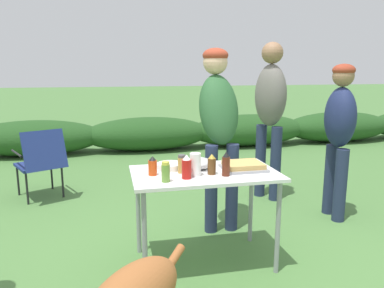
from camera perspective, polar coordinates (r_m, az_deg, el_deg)
ground_plane at (r=3.12m, az=1.86°, el=-17.45°), size 60.00×60.00×0.00m
shrub_hedge at (r=7.06m, az=-6.77°, el=1.57°), size 14.40×0.90×0.62m
folding_table at (r=2.86m, az=1.94°, el=-5.75°), size 1.10×0.64×0.74m
food_tray at (r=2.93m, az=7.82°, el=-3.35°), size 0.32×0.28×0.06m
plate_stack at (r=2.92m, az=-3.33°, el=-3.38°), size 0.21×0.21×0.05m
mixing_bowl at (r=2.93m, az=0.96°, el=-2.93°), size 0.22×0.22×0.09m
paper_cup_stack at (r=2.72m, az=0.51°, el=-3.15°), size 0.08×0.08×0.17m
spice_jar at (r=2.80m, az=-1.56°, el=-3.07°), size 0.06×0.06×0.14m
bbq_sauce_bottle at (r=2.73m, az=5.20°, el=-3.10°), size 0.06×0.06×0.18m
beer_bottle at (r=2.77m, az=3.02°, el=-3.14°), size 0.06×0.06×0.15m
ketchup_bottle at (r=2.65m, az=-0.83°, el=-3.54°), size 0.07×0.07×0.18m
hot_sauce_bottle at (r=2.75m, az=-6.02°, el=-3.37°), size 0.06×0.06×0.14m
relish_jar at (r=2.59m, az=-4.03°, el=-4.27°), size 0.06×0.06×0.14m
standing_person_in_red_jacket at (r=3.48m, az=4.09°, el=4.19°), size 0.37×0.50×1.70m
standing_person_in_navy_coat at (r=4.36m, az=11.82°, el=5.64°), size 0.44×0.48×1.80m
standing_person_in_gray_fleece at (r=3.98m, az=21.55°, el=2.53°), size 0.31×0.41×1.55m
camp_chair_green_behind_table at (r=4.67m, az=-22.02°, el=-2.29°), size 0.67×0.73×0.83m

